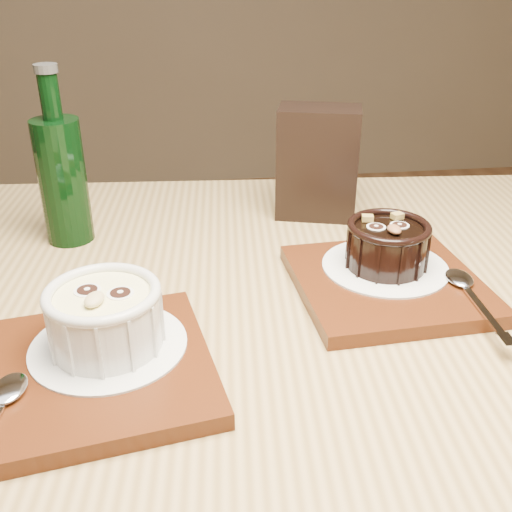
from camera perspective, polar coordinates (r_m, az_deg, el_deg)
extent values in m
cube|color=olive|center=(0.56, 1.82, -8.68)|extent=(1.26, 0.89, 0.04)
cube|color=#4D210C|center=(0.51, -14.85, -10.51)|extent=(0.21, 0.21, 0.01)
cylinder|color=silver|center=(0.52, -13.84, -8.24)|extent=(0.13, 0.13, 0.00)
cylinder|color=silver|center=(0.51, -14.15, -5.97)|extent=(0.09, 0.09, 0.05)
cylinder|color=#EAE28F|center=(0.49, -14.44, -3.79)|extent=(0.08, 0.08, 0.00)
torus|color=silver|center=(0.49, -14.49, -3.44)|extent=(0.09, 0.09, 0.01)
cylinder|color=black|center=(0.50, -15.78, -3.09)|extent=(0.02, 0.02, 0.00)
cylinder|color=black|center=(0.49, -12.80, -3.40)|extent=(0.02, 0.02, 0.00)
ellipsoid|color=tan|center=(0.48, -15.15, -4.01)|extent=(0.02, 0.02, 0.01)
cube|color=#4D210C|center=(0.62, 12.34, -2.58)|extent=(0.19, 0.19, 0.01)
cylinder|color=silver|center=(0.64, 12.18, -0.97)|extent=(0.13, 0.13, 0.00)
cylinder|color=black|center=(0.63, 12.37, 0.80)|extent=(0.08, 0.08, 0.04)
cylinder|color=black|center=(0.62, 12.55, 2.47)|extent=(0.07, 0.07, 0.00)
torus|color=black|center=(0.62, 12.58, 2.76)|extent=(0.08, 0.08, 0.01)
cylinder|color=black|center=(0.62, 11.38, 2.79)|extent=(0.02, 0.02, 0.00)
cylinder|color=black|center=(0.62, 13.53, 2.93)|extent=(0.02, 0.02, 0.00)
ellipsoid|color=brown|center=(0.61, 13.04, 2.49)|extent=(0.01, 0.02, 0.01)
cube|color=olive|center=(0.63, 10.59, 3.57)|extent=(0.01, 0.01, 0.01)
cube|color=olive|center=(0.64, 13.31, 3.74)|extent=(0.01, 0.01, 0.01)
cube|color=black|center=(0.77, 5.88, 8.82)|extent=(0.11, 0.08, 0.14)
cylinder|color=black|center=(0.73, -17.89, 6.73)|extent=(0.05, 0.05, 0.14)
cylinder|color=black|center=(0.70, -19.04, 14.17)|extent=(0.02, 0.02, 0.05)
cylinder|color=#333333|center=(0.69, -19.42, 16.51)|extent=(0.03, 0.03, 0.01)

